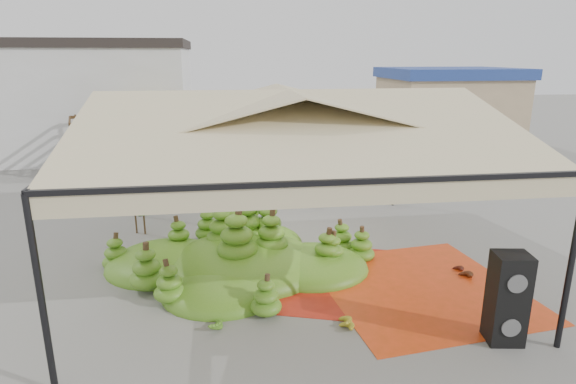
{
  "coord_description": "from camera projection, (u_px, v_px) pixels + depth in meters",
  "views": [
    {
      "loc": [
        -1.46,
        -10.36,
        4.72
      ],
      "look_at": [
        0.2,
        1.5,
        1.3
      ],
      "focal_mm": 30.0,
      "sensor_mm": 36.0,
      "label": 1
    }
  ],
  "objects": [
    {
      "name": "ground",
      "position": [
        288.0,
        262.0,
        11.36
      ],
      "size": [
        90.0,
        90.0,
        0.0
      ],
      "primitive_type": "plane",
      "color": "slate",
      "rests_on": "ground"
    },
    {
      "name": "canopy_tent",
      "position": [
        288.0,
        123.0,
        10.45
      ],
      "size": [
        8.1,
        8.1,
        4.0
      ],
      "color": "black",
      "rests_on": "ground"
    },
    {
      "name": "building_white",
      "position": [
        37.0,
        99.0,
        22.62
      ],
      "size": [
        14.3,
        6.3,
        5.4
      ],
      "color": "silver",
      "rests_on": "ground"
    },
    {
      "name": "building_tan",
      "position": [
        447.0,
        109.0,
        24.5
      ],
      "size": [
        6.3,
        5.3,
        4.1
      ],
      "color": "tan",
      "rests_on": "ground"
    },
    {
      "name": "tarp_left",
      "position": [
        309.0,
        276.0,
        10.67
      ],
      "size": [
        4.63,
        4.52,
        0.01
      ],
      "primitive_type": "cube",
      "rotation": [
        0.0,
        0.0,
        -0.31
      ],
      "color": "red",
      "rests_on": "ground"
    },
    {
      "name": "tarp_right",
      "position": [
        421.0,
        288.0,
        10.11
      ],
      "size": [
        4.36,
        4.53,
        0.01
      ],
      "primitive_type": "cube",
      "rotation": [
        0.0,
        0.0,
        0.12
      ],
      "color": "#E63F15",
      "rests_on": "ground"
    },
    {
      "name": "banana_heap",
      "position": [
        241.0,
        241.0,
        10.85
      ],
      "size": [
        6.35,
        5.25,
        1.34
      ],
      "primitive_type": "ellipsoid",
      "rotation": [
        0.0,
        0.0,
        0.02
      ],
      "color": "#3B7C19",
      "rests_on": "ground"
    },
    {
      "name": "hand_yellow_a",
      "position": [
        344.0,
        326.0,
        8.51
      ],
      "size": [
        0.56,
        0.52,
        0.21
      ],
      "primitive_type": "ellipsoid",
      "rotation": [
        0.0,
        0.0,
        0.4
      ],
      "color": "gold",
      "rests_on": "ground"
    },
    {
      "name": "hand_yellow_b",
      "position": [
        342.0,
        320.0,
        8.69
      ],
      "size": [
        0.52,
        0.44,
        0.22
      ],
      "primitive_type": "ellipsoid",
      "rotation": [
        0.0,
        0.0,
        0.11
      ],
      "color": "gold",
      "rests_on": "ground"
    },
    {
      "name": "hand_red_a",
      "position": [
        457.0,
        268.0,
        10.85
      ],
      "size": [
        0.45,
        0.4,
        0.18
      ],
      "primitive_type": "ellipsoid",
      "rotation": [
        0.0,
        0.0,
        0.26
      ],
      "color": "#551713",
      "rests_on": "ground"
    },
    {
      "name": "hand_red_b",
      "position": [
        464.0,
        274.0,
        10.51
      ],
      "size": [
        0.56,
        0.51,
        0.21
      ],
      "primitive_type": "ellipsoid",
      "rotation": [
        0.0,
        0.0,
        0.32
      ],
      "color": "#572C14",
      "rests_on": "ground"
    },
    {
      "name": "hand_green",
      "position": [
        212.0,
        322.0,
        8.61
      ],
      "size": [
        0.62,
        0.57,
        0.23
      ],
      "primitive_type": "ellipsoid",
      "rotation": [
        0.0,
        0.0,
        -0.38
      ],
      "color": "#377017",
      "rests_on": "ground"
    },
    {
      "name": "hanging_bunches",
      "position": [
        344.0,
        147.0,
        11.41
      ],
      "size": [
        1.74,
        0.24,
        0.2
      ],
      "color": "#4B7318",
      "rests_on": "ground"
    },
    {
      "name": "speaker_stack",
      "position": [
        507.0,
        298.0,
        8.04
      ],
      "size": [
        0.65,
        0.58,
        1.6
      ],
      "rotation": [
        0.0,
        0.0,
        -0.15
      ],
      "color": "black",
      "rests_on": "ground"
    },
    {
      "name": "banana_leaves",
      "position": [
        142.0,
        236.0,
        13.05
      ],
      "size": [
        0.96,
        1.36,
        3.7
      ],
      "primitive_type": null,
      "color": "#1F691C",
      "rests_on": "ground"
    },
    {
      "name": "vendor",
      "position": [
        284.0,
        180.0,
        15.59
      ],
      "size": [
        0.69,
        0.58,
        1.62
      ],
      "primitive_type": "imported",
      "rotation": [
        0.0,
        0.0,
        2.76
      ],
      "color": "gray",
      "rests_on": "ground"
    },
    {
      "name": "truck_left",
      "position": [
        170.0,
        134.0,
        20.31
      ],
      "size": [
        7.41,
        4.17,
        2.41
      ],
      "rotation": [
        0.0,
        0.0,
        0.27
      ],
      "color": "#4A3218",
      "rests_on": "ground"
    },
    {
      "name": "truck_right",
      "position": [
        361.0,
        143.0,
        19.46
      ],
      "size": [
        6.42,
        3.38,
        2.1
      ],
      "rotation": [
        0.0,
        0.0,
        0.22
      ],
      "color": "#4D3419",
      "rests_on": "ground"
    }
  ]
}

